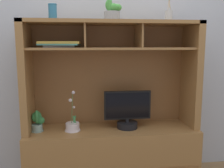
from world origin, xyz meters
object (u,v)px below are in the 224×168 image
potted_orchid (73,125)px  potted_succulent (112,12)px  magazine_stack_left (60,44)px  potted_fern (37,121)px  tv_monitor (127,112)px  media_console (112,138)px  ceramic_vase (53,12)px  diffuser_bottle (169,15)px

potted_orchid → potted_succulent: 1.07m
potted_orchid → magazine_stack_left: bearing=170.5°
potted_fern → tv_monitor: bearing=-0.8°
media_console → potted_orchid: 0.40m
potted_fern → ceramic_vase: ceramic_vase is taller
potted_succulent → ceramic_vase: potted_succulent is taller
potted_succulent → potted_orchid: bearing=-172.8°
ceramic_vase → tv_monitor: bearing=-3.0°
media_console → potted_fern: (-0.68, -0.03, 0.20)m
diffuser_bottle → potted_fern: bearing=-179.8°
tv_monitor → potted_succulent: 0.91m
tv_monitor → potted_succulent: potted_succulent is taller
tv_monitor → magazine_stack_left: size_ratio=1.19×
magazine_stack_left → ceramic_vase: 0.28m
diffuser_bottle → potted_succulent: (-0.51, 0.02, 0.02)m
media_console → potted_orchid: bearing=-171.6°
potted_orchid → diffuser_bottle: bearing=1.8°
potted_succulent → tv_monitor: bearing=-14.1°
tv_monitor → magazine_stack_left: (-0.60, 0.00, 0.62)m
tv_monitor → magazine_stack_left: magazine_stack_left is taller
tv_monitor → potted_succulent: bearing=165.9°
media_console → diffuser_bottle: size_ratio=5.59×
potted_orchid → potted_fern: bearing=175.7°
media_console → potted_fern: size_ratio=7.87×
potted_orchid → ceramic_vase: ceramic_vase is taller
tv_monitor → diffuser_bottle: bearing=2.3°
tv_monitor → potted_orchid: bearing=-178.6°
potted_fern → media_console: bearing=2.6°
ceramic_vase → magazine_stack_left: bearing=-30.8°
diffuser_bottle → ceramic_vase: bearing=178.9°
media_console → potted_fern: media_console is taller
ceramic_vase → potted_fern: bearing=-172.0°
media_console → potted_succulent: 1.16m
potted_orchid → magazine_stack_left: 0.73m
magazine_stack_left → potted_succulent: potted_succulent is taller
magazine_stack_left → potted_succulent: (0.46, 0.03, 0.28)m
potted_orchid → potted_fern: potted_orchid is taller
media_console → ceramic_vase: 1.26m
tv_monitor → potted_succulent: size_ratio=2.18×
diffuser_bottle → potted_succulent: diffuser_bottle is taller
tv_monitor → ceramic_vase: (-0.65, 0.03, 0.89)m
tv_monitor → ceramic_vase: bearing=177.0°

